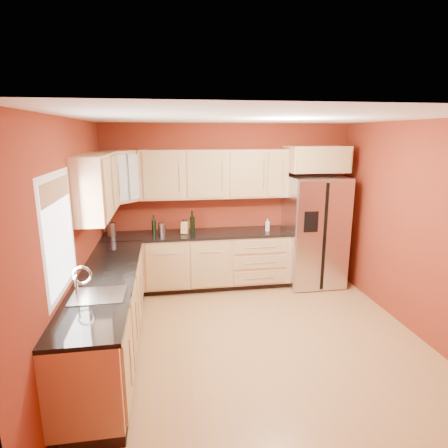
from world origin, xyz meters
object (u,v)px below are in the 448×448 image
(refrigerator, at_px, (314,231))
(knife_block, at_px, (185,228))
(canister_left, at_px, (111,229))
(wine_bottle_a, at_px, (154,225))
(soap_dispenser, at_px, (267,225))

(refrigerator, bearing_deg, knife_block, 178.37)
(canister_left, distance_m, wine_bottle_a, 0.64)
(canister_left, bearing_deg, wine_bottle_a, -2.18)
(knife_block, bearing_deg, soap_dispenser, 15.69)
(canister_left, xyz_separation_m, wine_bottle_a, (0.64, -0.02, 0.05))
(wine_bottle_a, height_order, soap_dispenser, wine_bottle_a)
(refrigerator, bearing_deg, wine_bottle_a, 178.39)
(canister_left, bearing_deg, knife_block, -1.91)
(wine_bottle_a, bearing_deg, soap_dispenser, -1.71)
(canister_left, relative_size, knife_block, 1.10)
(canister_left, distance_m, soap_dispenser, 2.42)
(soap_dispenser, bearing_deg, refrigerator, -1.39)
(refrigerator, height_order, wine_bottle_a, refrigerator)
(canister_left, height_order, soap_dispenser, canister_left)
(refrigerator, xyz_separation_m, soap_dispenser, (-0.78, 0.02, 0.13))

